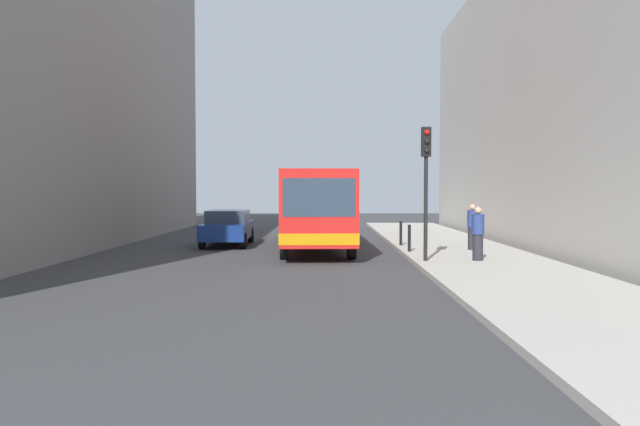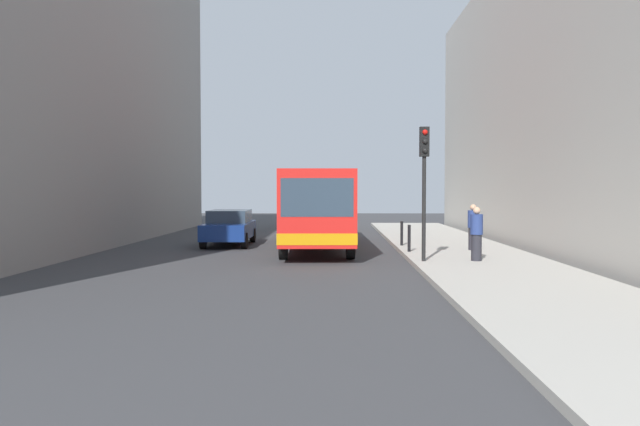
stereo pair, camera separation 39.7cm
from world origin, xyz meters
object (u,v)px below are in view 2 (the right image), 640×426
at_px(car_beside_bus, 229,227).
at_px(car_behind_bus, 325,216).
at_px(pedestrian_mid_sidewalk, 473,227).
at_px(bus, 317,205).
at_px(traffic_light, 424,168).
at_px(pedestrian_near_signal, 477,234).
at_px(bollard_near, 409,238).
at_px(bollard_mid, 402,233).

distance_m(car_beside_bus, car_behind_bus, 10.72).
bearing_deg(pedestrian_mid_sidewalk, bus, 163.53).
height_order(traffic_light, pedestrian_near_signal, traffic_light).
bearing_deg(bollard_near, traffic_light, -88.01).
bearing_deg(pedestrian_mid_sidewalk, traffic_light, -118.21).
xyz_separation_m(car_behind_bus, bollard_mid, (3.18, -11.54, -0.16)).
relative_size(car_beside_bus, bollard_near, 4.68).
height_order(car_beside_bus, bollard_near, car_beside_bus).
relative_size(bollard_mid, pedestrian_near_signal, 0.57).
bearing_deg(car_behind_bus, bollard_near, 103.49).
bearing_deg(pedestrian_near_signal, pedestrian_mid_sidewalk, 118.18).
height_order(traffic_light, bollard_mid, traffic_light).
height_order(bus, bollard_near, bus).
xyz_separation_m(bus, car_behind_bus, (0.17, 11.09, -0.94)).
bearing_deg(bollard_mid, pedestrian_mid_sidewalk, -36.61).
bearing_deg(bus, bollard_mid, 170.42).
height_order(car_beside_bus, bollard_mid, car_beside_bus).
relative_size(bollard_near, pedestrian_near_signal, 0.57).
xyz_separation_m(car_beside_bus, car_behind_bus, (3.87, 9.99, 0.00)).
bearing_deg(car_beside_bus, bollard_mid, 166.16).
distance_m(bus, traffic_light, 6.83).
xyz_separation_m(bus, pedestrian_near_signal, (5.09, -5.62, -0.75)).
height_order(bus, car_behind_bus, bus).
relative_size(car_behind_bus, bollard_near, 4.65).
height_order(bollard_near, pedestrian_mid_sidewalk, pedestrian_mid_sidewalk).
distance_m(bus, pedestrian_near_signal, 7.62).
xyz_separation_m(traffic_light, bollard_near, (-0.10, 2.88, -2.38)).
height_order(pedestrian_near_signal, pedestrian_mid_sidewalk, pedestrian_mid_sidewalk).
bearing_deg(pedestrian_mid_sidewalk, bollard_near, -159.99).
xyz_separation_m(bollard_near, pedestrian_near_signal, (1.74, -2.74, 0.35)).
distance_m(traffic_light, bollard_near, 3.73).
relative_size(car_behind_bus, pedestrian_mid_sidewalk, 2.66).
relative_size(bus, car_beside_bus, 2.50).
bearing_deg(car_beside_bus, bollard_near, 149.17).
relative_size(bollard_mid, pedestrian_mid_sidewalk, 0.57).
bearing_deg(bollard_near, pedestrian_mid_sidewalk, 15.28).
height_order(bus, pedestrian_mid_sidewalk, bus).
relative_size(traffic_light, pedestrian_near_signal, 2.47).
xyz_separation_m(car_behind_bus, bollard_near, (3.18, -13.96, -0.16)).
bearing_deg(traffic_light, car_beside_bus, 136.28).
distance_m(bus, bollard_near, 4.56).
bearing_deg(car_beside_bus, pedestrian_mid_sidewalk, 159.17).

